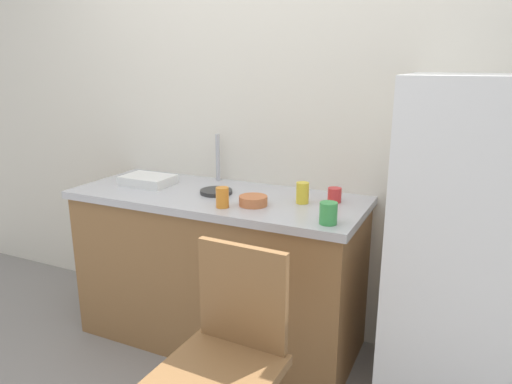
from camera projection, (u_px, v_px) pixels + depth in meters
The scene contains 13 objects.
back_wall at pixel (263, 122), 2.66m from camera, with size 4.80×0.10×2.40m, color silver.
cabinet_base at pixel (219, 271), 2.61m from camera, with size 1.52×0.60×0.82m, color olive.
countertop at pixel (217, 197), 2.49m from camera, with size 1.56×0.64×0.04m, color #B7B7BC.
faucet at pixel (218, 158), 2.72m from camera, with size 0.02×0.02×0.27m, color #B7B7BC.
refrigerator at pixel (463, 251), 2.03m from camera, with size 0.59×0.59×1.48m, color white.
chair at pixel (226, 358), 1.69m from camera, with size 0.41×0.41×0.89m.
dish_tray at pixel (148, 180), 2.67m from camera, with size 0.28×0.20×0.05m, color white.
terracotta_bowl at pixel (253, 201), 2.28m from camera, with size 0.14×0.14×0.05m, color #C67042.
hotplate at pixel (216, 192), 2.48m from camera, with size 0.17×0.17×0.02m, color #2D2D2D.
cup_orange at pixel (222, 197), 2.24m from camera, with size 0.06×0.06×0.10m, color orange.
cup_green at pixel (328, 213), 2.01m from camera, with size 0.08×0.08×0.10m, color green.
cup_red at pixel (335, 195), 2.33m from camera, with size 0.07×0.07×0.07m, color red.
cup_yellow at pixel (302, 193), 2.30m from camera, with size 0.06×0.06×0.10m, color yellow.
Camera 1 is at (1.10, -1.43, 1.52)m, focal length 33.02 mm.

